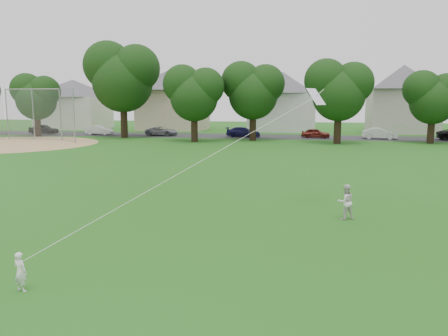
% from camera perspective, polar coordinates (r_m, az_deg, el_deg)
% --- Properties ---
extents(ground, '(160.00, 160.00, 0.00)m').
position_cam_1_polar(ground, '(11.92, -7.58, -12.30)').
color(ground, '#215012').
rests_on(ground, ground).
extents(street, '(90.00, 7.00, 0.01)m').
position_cam_1_polar(street, '(52.83, 6.89, 4.07)').
color(street, '#2D2D30').
rests_on(street, ground).
extents(dirt_infield, '(18.00, 18.00, 0.02)m').
position_cam_1_polar(dirt_infield, '(48.76, -26.64, 2.82)').
color(dirt_infield, '#9E7F51').
rests_on(dirt_infield, ground).
extents(toddler, '(0.37, 0.28, 0.92)m').
position_cam_1_polar(toddler, '(11.09, -25.07, -12.17)').
color(toddler, white).
rests_on(toddler, ground).
extents(older_boy, '(0.78, 0.71, 1.29)m').
position_cam_1_polar(older_boy, '(16.46, 15.58, -4.28)').
color(older_boy, silver).
rests_on(older_boy, ground).
extents(kite, '(3.74, 5.19, 12.07)m').
position_cam_1_polar(kite, '(13.47, -2.08, 1.43)').
color(kite, white).
rests_on(kite, ground).
extents(baseball_backstop, '(12.65, 2.69, 5.54)m').
position_cam_1_polar(baseball_backstop, '(51.82, -24.04, 6.35)').
color(baseball_backstop, gray).
rests_on(baseball_backstop, ground).
extents(tree_row, '(81.60, 9.39, 11.40)m').
position_cam_1_polar(tree_row, '(46.87, 13.02, 11.10)').
color(tree_row, black).
rests_on(tree_row, ground).
extents(parked_cars, '(65.01, 2.52, 1.29)m').
position_cam_1_polar(parked_cars, '(51.67, 10.02, 4.58)').
color(parked_cars, black).
rests_on(parked_cars, ground).
extents(house_row, '(77.02, 13.80, 10.62)m').
position_cam_1_polar(house_row, '(62.76, 6.10, 9.51)').
color(house_row, silver).
rests_on(house_row, ground).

